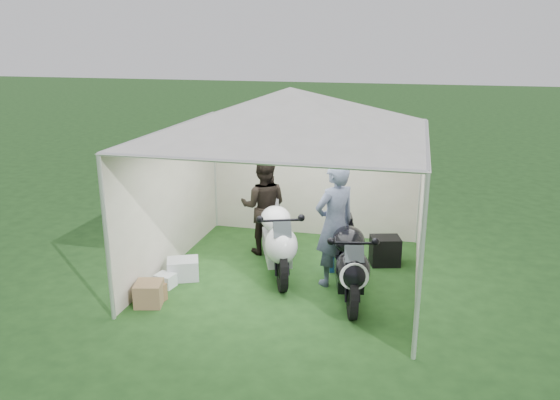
# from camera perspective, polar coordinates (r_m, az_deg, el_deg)

# --- Properties ---
(ground) EXTENTS (80.00, 80.00, 0.00)m
(ground) POSITION_cam_1_polar(r_m,az_deg,el_deg) (8.96, 0.95, -7.78)
(ground) COLOR #1C4018
(ground) RESTS_ON ground
(canopy_tent) EXTENTS (5.66, 5.66, 3.00)m
(canopy_tent) POSITION_cam_1_polar(r_m,az_deg,el_deg) (8.27, 1.09, 8.80)
(canopy_tent) COLOR silver
(canopy_tent) RESTS_ON ground
(motorcycle_white) EXTENTS (1.08, 2.14, 1.10)m
(motorcycle_white) POSITION_cam_1_polar(r_m,az_deg,el_deg) (8.79, -0.31, -3.91)
(motorcycle_white) COLOR black
(motorcycle_white) RESTS_ON ground
(motorcycle_black) EXTENTS (0.76, 2.13, 1.06)m
(motorcycle_black) POSITION_cam_1_polar(r_m,az_deg,el_deg) (8.06, 7.22, -6.20)
(motorcycle_black) COLOR black
(motorcycle_black) RESTS_ON ground
(paddock_stand) EXTENTS (0.50, 0.37, 0.34)m
(paddock_stand) POSITION_cam_1_polar(r_m,az_deg,el_deg) (9.12, 6.59, -6.27)
(paddock_stand) COLOR blue
(paddock_stand) RESTS_ON ground
(person_dark_jacket) EXTENTS (0.91, 0.75, 1.71)m
(person_dark_jacket) POSITION_cam_1_polar(r_m,az_deg,el_deg) (9.57, -1.71, -0.69)
(person_dark_jacket) COLOR black
(person_dark_jacket) RESTS_ON ground
(person_blue_jacket) EXTENTS (0.83, 0.83, 1.95)m
(person_blue_jacket) POSITION_cam_1_polar(r_m,az_deg,el_deg) (8.33, 5.74, -2.56)
(person_blue_jacket) COLOR slate
(person_blue_jacket) RESTS_ON ground
(equipment_box) EXTENTS (0.57, 0.50, 0.48)m
(equipment_box) POSITION_cam_1_polar(r_m,az_deg,el_deg) (9.43, 10.91, -5.22)
(equipment_box) COLOR black
(equipment_box) RESTS_ON ground
(crate_0) EXTENTS (0.60, 0.54, 0.32)m
(crate_0) POSITION_cam_1_polar(r_m,az_deg,el_deg) (8.89, -10.09, -7.11)
(crate_0) COLOR silver
(crate_0) RESTS_ON ground
(crate_1) EXTENTS (0.46, 0.46, 0.34)m
(crate_1) POSITION_cam_1_polar(r_m,az_deg,el_deg) (8.17, -13.52, -9.48)
(crate_1) COLOR olive
(crate_1) RESTS_ON ground
(crate_2) EXTENTS (0.32, 0.28, 0.21)m
(crate_2) POSITION_cam_1_polar(r_m,az_deg,el_deg) (8.69, -11.88, -8.22)
(crate_2) COLOR silver
(crate_2) RESTS_ON ground
(crate_3) EXTENTS (0.44, 0.36, 0.26)m
(crate_3) POSITION_cam_1_polar(r_m,az_deg,el_deg) (8.29, -13.32, -9.36)
(crate_3) COLOR brown
(crate_3) RESTS_ON ground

